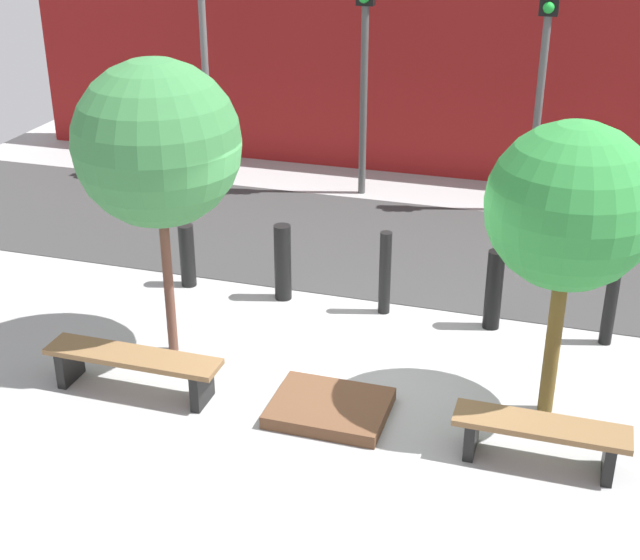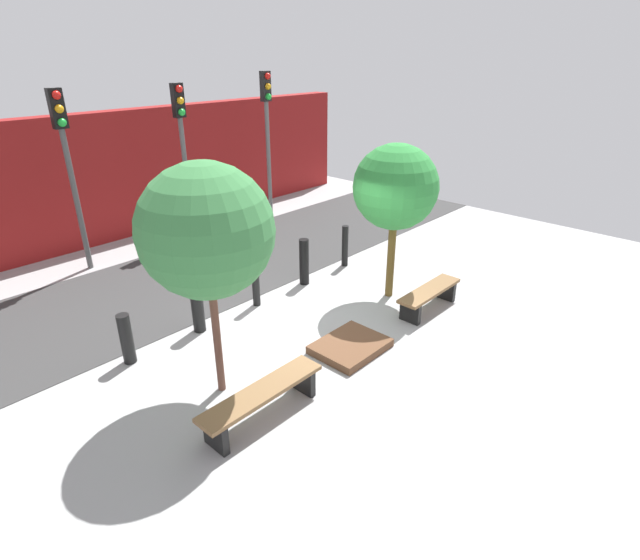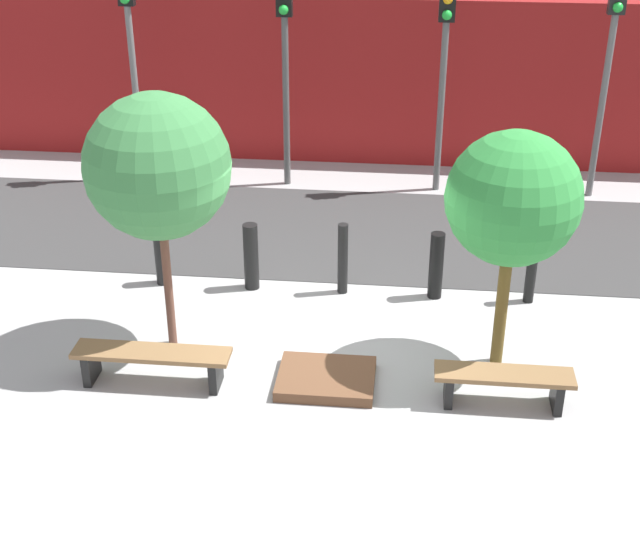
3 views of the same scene
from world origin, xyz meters
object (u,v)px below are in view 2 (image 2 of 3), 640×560
at_px(bollard_left, 197,305).
at_px(bollard_center, 256,280).
at_px(traffic_light_mid_west, 66,150).
at_px(bollard_right, 304,262).
at_px(bench_left, 262,397).
at_px(bench_right, 429,295).
at_px(planter_bed, 350,346).
at_px(bollard_far_right, 345,246).
at_px(traffic_light_east, 267,119).
at_px(bollard_far_left, 126,339).
at_px(tree_behind_right_bench, 395,188).
at_px(tree_behind_left_bench, 206,231).
at_px(traffic_light_mid_east, 182,135).

bearing_deg(bollard_left, bollard_center, 0.00).
bearing_deg(traffic_light_mid_west, bollard_right, -56.94).
xyz_separation_m(bench_left, bench_right, (4.20, 0.00, -0.02)).
distance_m(bollard_center, bollard_right, 1.33).
relative_size(bench_right, planter_bed, 1.37).
height_order(bench_right, bollard_far_right, bollard_far_right).
bearing_deg(traffic_light_east, bollard_far_left, -148.54).
bearing_deg(traffic_light_mid_west, bench_right, -62.68).
height_order(bench_left, tree_behind_right_bench, tree_behind_right_bench).
distance_m(tree_behind_right_bench, bollard_far_right, 2.47).
distance_m(tree_behind_left_bench, tree_behind_right_bench, 4.21).
relative_size(bollard_center, bollard_right, 1.08).
bearing_deg(bollard_right, bench_left, -143.14).
bearing_deg(traffic_light_mid_west, traffic_light_east, 0.00).
bearing_deg(traffic_light_mid_west, tree_behind_right_bench, -59.11).
bearing_deg(tree_behind_right_bench, bench_right, -90.00).
xyz_separation_m(traffic_light_mid_west, traffic_light_mid_east, (2.78, -0.00, -0.02)).
distance_m(bollard_center, traffic_light_mid_west, 4.89).
relative_size(bench_right, bollard_right, 1.62).
bearing_deg(bench_left, bollard_left, 73.23).
distance_m(bollard_far_right, traffic_light_mid_west, 6.22).
relative_size(bench_left, bollard_right, 1.92).
height_order(bench_right, bollard_left, bollard_left).
bearing_deg(bollard_left, traffic_light_mid_east, 56.94).
bearing_deg(tree_behind_left_bench, tree_behind_right_bench, 0.00).
bearing_deg(planter_bed, tree_behind_left_bench, 161.02).
bearing_deg(tree_behind_right_bench, bollard_center, 141.84).
relative_size(tree_behind_right_bench, traffic_light_mid_east, 0.79).
distance_m(traffic_light_mid_west, traffic_light_east, 5.57).
bearing_deg(bollard_right, bollard_far_right, 0.00).
relative_size(tree_behind_right_bench, bollard_right, 3.04).
xyz_separation_m(bollard_center, traffic_light_mid_east, (1.39, 4.18, 2.10)).
relative_size(planter_bed, tree_behind_right_bench, 0.39).
bearing_deg(bollard_right, bollard_center, 180.00).
xyz_separation_m(bollard_far_right, traffic_light_mid_east, (-1.27, 4.18, 2.16)).
bearing_deg(planter_bed, bollard_right, 60.69).
bearing_deg(bench_left, bollard_far_left, 102.22).
xyz_separation_m(planter_bed, bollard_center, (0.00, 2.37, 0.47)).
height_order(bollard_far_left, bollard_right, bollard_right).
bearing_deg(planter_bed, traffic_light_mid_east, 78.02).
bearing_deg(bench_right, bollard_left, 143.31).
bearing_deg(bollard_far_left, bollard_right, 0.00).
height_order(tree_behind_left_bench, bollard_far_left, tree_behind_left_bench).
height_order(tree_behind_left_bench, bollard_left, tree_behind_left_bench).
bearing_deg(traffic_light_mid_west, bollard_far_left, -106.92).
xyz_separation_m(tree_behind_left_bench, tree_behind_right_bench, (4.20, 0.00, -0.23)).
relative_size(bench_left, tree_behind_right_bench, 0.63).
relative_size(bench_right, bollard_far_right, 1.69).
relative_size(tree_behind_left_bench, traffic_light_mid_east, 0.87).
relative_size(bollard_far_right, traffic_light_mid_west, 0.25).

